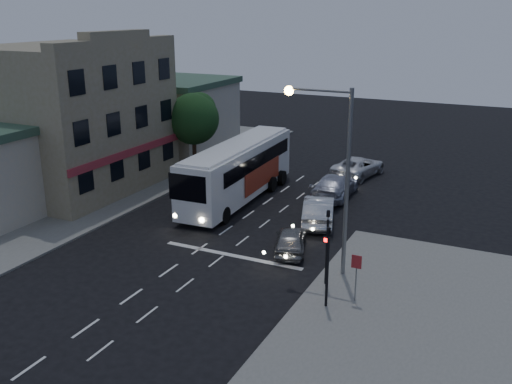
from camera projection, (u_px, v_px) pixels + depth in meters
The scene contains 16 objects.
ground at pixel (180, 263), 29.25m from camera, with size 120.00×120.00×0.00m, color black.
sidewalk_near at pixel (425, 370), 20.46m from camera, with size 12.00×24.00×0.12m, color slate.
sidewalk_far at pixel (88, 187), 41.44m from camera, with size 12.00×50.00×0.12m, color slate.
road_markings at pixel (232, 244), 31.56m from camera, with size 8.00×30.55×0.01m.
tour_bus at pixel (238, 170), 38.39m from camera, with size 3.13×12.88×3.93m.
car_suv at pixel (290, 240), 30.43m from camera, with size 1.59×3.95×1.34m, color gray.
car_sedan_a at pixel (319, 210), 34.47m from camera, with size 1.76×5.06×1.67m, color silver.
car_sedan_b at pixel (335, 186), 39.24m from camera, with size 2.29×5.63×1.63m, color #A7ABBC.
car_sedan_c at pixel (358, 166), 44.35m from camera, with size 2.52×5.46×1.52m, color white.
traffic_signal_main at pixel (327, 238), 26.06m from camera, with size 0.25×0.35×4.10m.
traffic_signal_side at pixel (328, 257), 24.07m from camera, with size 0.18×0.15×4.10m.
regulatory_sign at pixel (356, 270), 24.74m from camera, with size 0.45×0.12×2.20m.
streetlight at pixel (335, 161), 26.37m from camera, with size 3.32×0.44×9.00m.
main_building at pixel (71, 117), 40.28m from camera, with size 10.12×12.00×11.00m.
low_building_north at pixel (172, 115), 50.94m from camera, with size 9.40×9.40×6.50m.
street_tree at pixel (193, 117), 44.15m from camera, with size 4.00×4.00×6.20m.
Camera 1 is at (15.08, -22.43, 12.40)m, focal length 40.00 mm.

